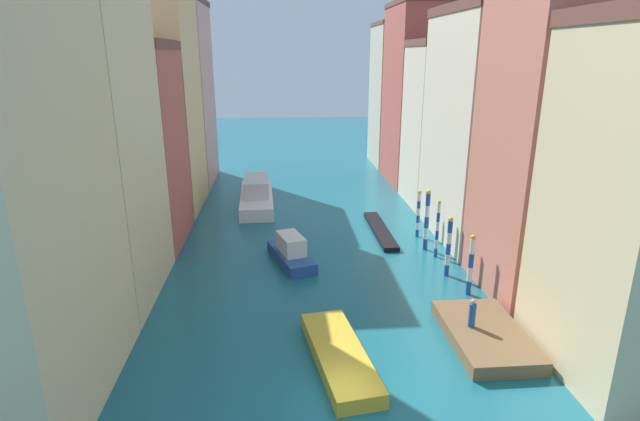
{
  "coord_description": "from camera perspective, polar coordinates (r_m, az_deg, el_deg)",
  "views": [
    {
      "loc": [
        -2.45,
        -17.68,
        14.4
      ],
      "look_at": [
        0.9,
        23.02,
        1.5
      ],
      "focal_mm": 27.9,
      "sensor_mm": 36.0,
      "label": 1
    }
  ],
  "objects": [
    {
      "name": "ground_plane",
      "position": [
        44.63,
        -1.3,
        -1.3
      ],
      "size": [
        154.0,
        154.0,
        0.0
      ],
      "primitive_type": "plane",
      "color": "#196070"
    },
    {
      "name": "building_left_4",
      "position": [
        59.54,
        -16.36,
        12.67
      ],
      "size": [
        7.88,
        10.23,
        20.11
      ],
      "color": "tan",
      "rests_on": "ground"
    },
    {
      "name": "motorboat_0",
      "position": [
        35.95,
        -3.34,
        -4.77
      ],
      "size": [
        3.55,
        5.97,
        2.07
      ],
      "color": "#234C93",
      "rests_on": "ground"
    },
    {
      "name": "building_right_5",
      "position": [
        68.44,
        9.53,
        12.91
      ],
      "size": [
        7.88,
        8.74,
        18.31
      ],
      "color": "#BCB299",
      "rests_on": "ground"
    },
    {
      "name": "vaporetto_white",
      "position": [
        49.53,
        -7.29,
        1.74
      ],
      "size": [
        3.48,
        10.94,
        2.8
      ],
      "color": "white",
      "rests_on": "ground"
    },
    {
      "name": "building_right_3",
      "position": [
        50.54,
        14.64,
        9.55
      ],
      "size": [
        7.88,
        7.58,
        15.71
      ],
      "color": "beige",
      "rests_on": "ground"
    },
    {
      "name": "waterfront_dock",
      "position": [
        28.13,
        18.39,
        -13.39
      ],
      "size": [
        3.78,
        6.52,
        0.73
      ],
      "color": "brown",
      "rests_on": "ground"
    },
    {
      "name": "building_left_3",
      "position": [
        49.47,
        -18.77,
        12.84
      ],
      "size": [
        7.88,
        9.88,
        22.22
      ],
      "color": "#DBB77A",
      "rests_on": "ground"
    },
    {
      "name": "building_right_4",
      "position": [
        58.96,
        11.89,
        12.84
      ],
      "size": [
        7.88,
        10.24,
        19.88
      ],
      "color": "#B25147",
      "rests_on": "ground"
    },
    {
      "name": "building_right_1",
      "position": [
        32.79,
        25.84,
        6.89
      ],
      "size": [
        7.88,
        8.14,
        18.62
      ],
      "color": "#C6705B",
      "rests_on": "ground"
    },
    {
      "name": "mooring_pole_1",
      "position": [
        34.36,
        14.53,
        -3.96
      ],
      "size": [
        0.35,
        0.35,
        4.18
      ],
      "color": "#1E479E",
      "rests_on": "ground"
    },
    {
      "name": "motorboat_1",
      "position": [
        25.17,
        2.25,
        -16.33
      ],
      "size": [
        3.4,
        7.74,
        0.76
      ],
      "color": "gold",
      "rests_on": "ground"
    },
    {
      "name": "gondola_black",
      "position": [
        42.22,
        6.91,
        -2.26
      ],
      "size": [
        1.29,
        8.94,
        0.39
      ],
      "color": "black",
      "rests_on": "ground"
    },
    {
      "name": "mooring_pole_3",
      "position": [
        38.43,
        12.15,
        -1.01
      ],
      "size": [
        0.38,
        0.38,
        4.76
      ],
      "color": "#1E479E",
      "rests_on": "ground"
    },
    {
      "name": "person_on_dock",
      "position": [
        27.6,
        17.06,
        -11.27
      ],
      "size": [
        0.36,
        0.36,
        1.58
      ],
      "color": "#234C93",
      "rests_on": "waterfront_dock"
    },
    {
      "name": "building_left_1",
      "position": [
        31.64,
        -26.67,
        9.94
      ],
      "size": [
        7.88,
        9.75,
        22.41
      ],
      "color": "beige",
      "rests_on": "ground"
    },
    {
      "name": "mooring_pole_4",
      "position": [
        41.22,
        11.22,
        -0.31
      ],
      "size": [
        0.3,
        0.3,
        3.93
      ],
      "color": "#1E479E",
      "rests_on": "ground"
    },
    {
      "name": "building_left_2",
      "position": [
        40.7,
        -21.39,
        6.87
      ],
      "size": [
        7.88,
        8.71,
        15.39
      ],
      "color": "#B25147",
      "rests_on": "ground"
    },
    {
      "name": "mooring_pole_0",
      "position": [
        32.1,
        16.91,
        -5.92
      ],
      "size": [
        0.35,
        0.35,
        3.98
      ],
      "color": "#1E479E",
      "rests_on": "ground"
    },
    {
      "name": "mooring_pole_2",
      "position": [
        37.28,
        13.32,
        -2.02
      ],
      "size": [
        0.26,
        0.26,
        4.36
      ],
      "color": "#1E479E",
      "rests_on": "ground"
    },
    {
      "name": "building_right_2",
      "position": [
        41.63,
        18.99,
        9.12
      ],
      "size": [
        7.88,
        11.47,
        17.95
      ],
      "color": "beige",
      "rests_on": "ground"
    }
  ]
}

